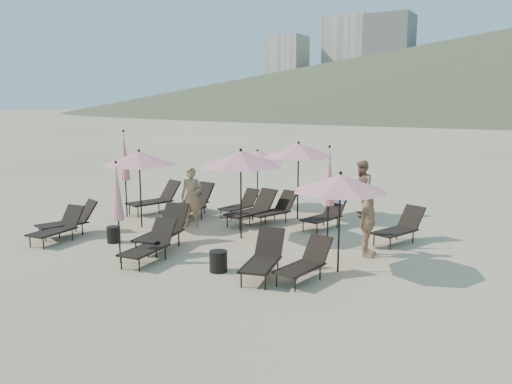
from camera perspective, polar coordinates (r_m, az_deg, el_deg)
The scene contains 29 objects.
ground at distance 12.00m, azimuth -7.73°, elevation -7.75°, with size 800.00×800.00×0.00m, color #D6BA8C.
hotel_skyline at distance 298.38m, azimuth 11.91°, elevation 13.58°, with size 109.00×82.00×55.00m.
lounger_0 at distance 14.37m, azimuth -21.66°, elevation -3.69°, with size 0.74×1.60×0.89m.
lounger_1 at distance 15.01m, azimuth -20.51°, elevation -2.99°, with size 1.09×1.73×0.93m.
lounger_2 at distance 13.01m, azimuth -10.53°, elevation -4.21°, with size 1.04×1.91×1.04m.
lounger_3 at distance 11.95m, azimuth -12.02°, elevation -5.83°, with size 0.79×1.64×0.91m.
lounger_4 at distance 10.68m, azimuth 0.87°, elevation -7.46°, with size 0.99×1.70×0.92m.
lounger_5 at distance 10.54m, azimuth 5.64°, elevation -7.96°, with size 0.76×1.53×0.84m.
lounger_6 at distance 17.32m, azimuth -11.37°, elevation -0.73°, with size 1.18×1.94×1.05m.
lounger_7 at distance 16.03m, azimuth -7.69°, elevation -1.48°, with size 0.86×1.87×1.04m.
lounger_8 at distance 15.40m, azimuth -0.36°, elevation -1.90°, with size 1.04×1.87×1.01m.
lounger_9 at distance 15.50m, azimuth 2.10°, elevation -1.94°, with size 1.10×1.77×0.95m.
lounger_10 at distance 15.02m, azimuth 8.20°, elevation -2.24°, with size 0.95×1.74×1.03m.
lounger_11 at distance 13.80m, azimuth 16.13°, elevation -3.86°, with size 1.11×1.72×0.93m.
lounger_12 at distance 16.91m, azimuth -7.22°, elevation -0.95°, with size 0.79×1.78×1.00m.
lounger_13 at distance 16.51m, azimuth -1.78°, elevation -1.39°, with size 0.80×1.54×0.84m.
umbrella_open_0 at distance 15.06m, azimuth -13.21°, elevation 3.76°, with size 2.19×2.19×2.35m.
umbrella_open_1 at distance 13.42m, azimuth -1.76°, elevation 3.79°, with size 2.31×2.31×2.48m.
umbrella_open_2 at distance 10.79m, azimuth 9.61°, elevation 1.00°, with size 2.08×2.08×2.23m.
umbrella_open_3 at distance 17.62m, azimuth 0.17°, elevation 4.14°, with size 1.95×1.95×2.10m.
umbrella_open_4 at distance 15.87m, azimuth 4.87°, elevation 4.76°, with size 2.32×2.32×2.50m.
umbrella_closed_0 at distance 11.74m, azimuth -15.58°, elevation -0.06°, with size 0.28×0.28×2.39m.
umbrella_closed_1 at distance 12.60m, azimuth 8.33°, elevation 1.68°, with size 0.31×0.31×2.64m.
umbrella_closed_2 at distance 16.70m, azimuth -14.80°, elevation 3.92°, with size 0.33×0.33×2.85m.
side_table_0 at distance 13.87m, azimuth -15.97°, elevation -4.69°, with size 0.35×0.35×0.44m, color black.
side_table_1 at distance 11.09m, azimuth -4.32°, elevation -7.90°, with size 0.40×0.40×0.47m, color black.
beachgoer_a at distance 15.03m, azimuth -7.38°, elevation -0.59°, with size 0.66×0.43×1.81m, color #A38058.
beachgoer_b at distance 16.69m, azimuth 11.93°, elevation 0.39°, with size 0.90×0.70×1.86m, color #A36F54.
beachgoer_c at distance 12.30m, azimuth 12.65°, elevation -3.39°, with size 0.99×0.41×1.69m, color tan.
Camera 1 is at (7.27, -8.84, 3.61)m, focal length 35.00 mm.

